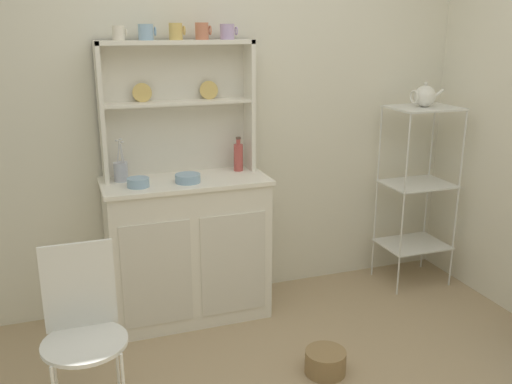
# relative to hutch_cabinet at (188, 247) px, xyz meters

# --- Properties ---
(wall_back) EXTENTS (3.84, 0.05, 2.50)m
(wall_back) POSITION_rel_hutch_cabinet_xyz_m (0.30, 0.26, 0.80)
(wall_back) COLOR silver
(wall_back) RESTS_ON ground
(hutch_cabinet) EXTENTS (0.96, 0.45, 0.87)m
(hutch_cabinet) POSITION_rel_hutch_cabinet_xyz_m (0.00, 0.00, 0.00)
(hutch_cabinet) COLOR white
(hutch_cabinet) RESTS_ON ground
(hutch_shelf_unit) EXTENTS (0.89, 0.18, 0.78)m
(hutch_shelf_unit) POSITION_rel_hutch_cabinet_xyz_m (0.00, 0.16, 0.87)
(hutch_shelf_unit) COLOR silver
(hutch_shelf_unit) RESTS_ON hutch_cabinet
(bakers_rack) EXTENTS (0.44, 0.35, 1.23)m
(bakers_rack) POSITION_rel_hutch_cabinet_xyz_m (1.58, -0.04, 0.30)
(bakers_rack) COLOR silver
(bakers_rack) RESTS_ON ground
(wire_chair) EXTENTS (0.36, 0.36, 0.85)m
(wire_chair) POSITION_rel_hutch_cabinet_xyz_m (-0.65, -0.85, 0.07)
(wire_chair) COLOR white
(wire_chair) RESTS_ON ground
(floor_basket) EXTENTS (0.21, 0.21, 0.12)m
(floor_basket) POSITION_rel_hutch_cabinet_xyz_m (0.52, -0.84, -0.39)
(floor_basket) COLOR #93754C
(floor_basket) RESTS_ON ground
(cup_cream_0) EXTENTS (0.08, 0.06, 0.08)m
(cup_cream_0) POSITION_rel_hutch_cabinet_xyz_m (-0.31, 0.12, 1.24)
(cup_cream_0) COLOR silver
(cup_cream_0) RESTS_ON hutch_shelf_unit
(cup_sky_1) EXTENTS (0.10, 0.08, 0.09)m
(cup_sky_1) POSITION_rel_hutch_cabinet_xyz_m (-0.16, 0.12, 1.25)
(cup_sky_1) COLOR #8EB2D1
(cup_sky_1) RESTS_ON hutch_shelf_unit
(cup_gold_2) EXTENTS (0.09, 0.08, 0.09)m
(cup_gold_2) POSITION_rel_hutch_cabinet_xyz_m (0.01, 0.12, 1.25)
(cup_gold_2) COLOR #DBB760
(cup_gold_2) RESTS_ON hutch_shelf_unit
(cup_terracotta_3) EXTENTS (0.09, 0.08, 0.09)m
(cup_terracotta_3) POSITION_rel_hutch_cabinet_xyz_m (0.16, 0.12, 1.25)
(cup_terracotta_3) COLOR #C67556
(cup_terracotta_3) RESTS_ON hutch_shelf_unit
(cup_lilac_4) EXTENTS (0.10, 0.08, 0.09)m
(cup_lilac_4) POSITION_rel_hutch_cabinet_xyz_m (0.31, 0.12, 1.25)
(cup_lilac_4) COLOR #B79ECC
(cup_lilac_4) RESTS_ON hutch_shelf_unit
(bowl_mixing_large) EXTENTS (0.12, 0.12, 0.05)m
(bowl_mixing_large) POSITION_rel_hutch_cabinet_xyz_m (-0.28, -0.07, 0.45)
(bowl_mixing_large) COLOR #8EB2D1
(bowl_mixing_large) RESTS_ON hutch_cabinet
(bowl_floral_medium) EXTENTS (0.14, 0.14, 0.05)m
(bowl_floral_medium) POSITION_rel_hutch_cabinet_xyz_m (0.00, -0.07, 0.45)
(bowl_floral_medium) COLOR #8EB2D1
(bowl_floral_medium) RESTS_ON hutch_cabinet
(jam_bottle) EXTENTS (0.06, 0.06, 0.21)m
(jam_bottle) POSITION_rel_hutch_cabinet_xyz_m (0.35, 0.09, 0.51)
(jam_bottle) COLOR #B74C47
(jam_bottle) RESTS_ON hutch_cabinet
(utensil_jar) EXTENTS (0.08, 0.08, 0.25)m
(utensil_jar) POSITION_rel_hutch_cabinet_xyz_m (-0.35, 0.08, 0.49)
(utensil_jar) COLOR #B2B7C6
(utensil_jar) RESTS_ON hutch_cabinet
(porcelain_teapot) EXTENTS (0.23, 0.14, 0.16)m
(porcelain_teapot) POSITION_rel_hutch_cabinet_xyz_m (1.58, -0.04, 0.85)
(porcelain_teapot) COLOR white
(porcelain_teapot) RESTS_ON bakers_rack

